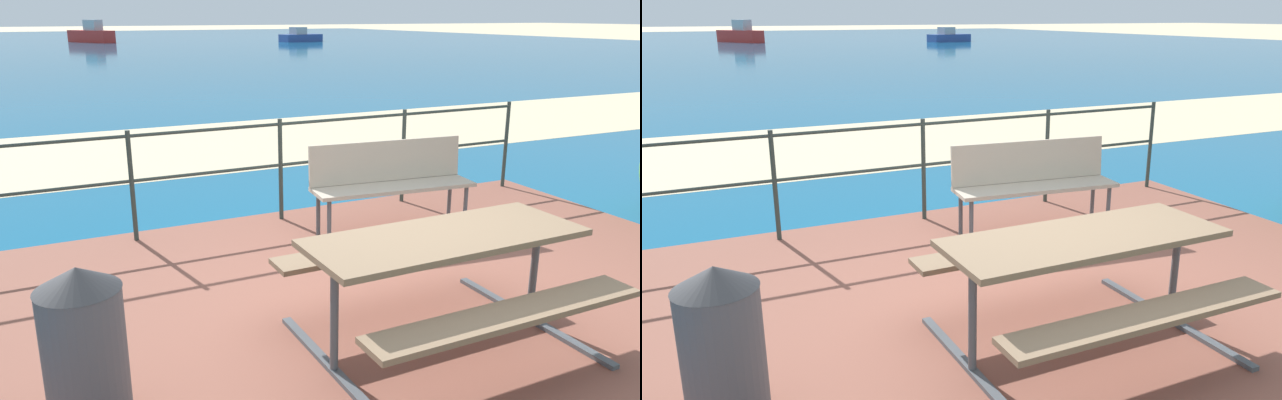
{
  "view_description": "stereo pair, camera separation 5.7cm",
  "coord_description": "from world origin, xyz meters",
  "views": [
    {
      "loc": [
        -2.34,
        -3.38,
        2.1
      ],
      "look_at": [
        -0.02,
        1.4,
        0.52
      ],
      "focal_mm": 35.21,
      "sensor_mm": 36.0,
      "label": 1
    },
    {
      "loc": [
        -2.28,
        -3.41,
        2.1
      ],
      "look_at": [
        -0.02,
        1.4,
        0.52
      ],
      "focal_mm": 35.21,
      "sensor_mm": 36.0,
      "label": 2
    }
  ],
  "objects": [
    {
      "name": "sea_water",
      "position": [
        0.0,
        40.0,
        0.01
      ],
      "size": [
        90.0,
        90.0,
        0.01
      ],
      "primitive_type": "cube",
      "color": "#145B84",
      "rests_on": "ground"
    },
    {
      "name": "picnic_table",
      "position": [
        -0.07,
        -0.47,
        0.64
      ],
      "size": [
        1.78,
        1.44,
        0.75
      ],
      "rotation": [
        0.0,
        0.0,
        0.01
      ],
      "color": "#7A6047",
      "rests_on": "patio_paving"
    },
    {
      "name": "railing_fence",
      "position": [
        0.0,
        2.37,
        0.72
      ],
      "size": [
        5.94,
        0.04,
        1.04
      ],
      "color": "#2D3833",
      "rests_on": "patio_paving"
    },
    {
      "name": "boat_far",
      "position": [
        18.6,
        43.35,
        0.39
      ],
      "size": [
        3.91,
        1.97,
        1.12
      ],
      "rotation": [
        0.0,
        0.0,
        0.18
      ],
      "color": "#2D478C",
      "rests_on": "sea_water"
    },
    {
      "name": "ground_plane",
      "position": [
        0.0,
        0.0,
        0.0
      ],
      "size": [
        240.0,
        240.0,
        0.0
      ],
      "primitive_type": "plane",
      "color": "beige"
    },
    {
      "name": "beach_strip",
      "position": [
        0.0,
        6.69,
        0.01
      ],
      "size": [
        54.04,
        4.64,
        0.01
      ],
      "primitive_type": "cube",
      "rotation": [
        0.0,
        0.0,
        -0.01
      ],
      "color": "beige",
      "rests_on": "ground"
    },
    {
      "name": "patio_paving",
      "position": [
        0.0,
        0.0,
        0.03
      ],
      "size": [
        6.4,
        5.2,
        0.06
      ],
      "primitive_type": "cube",
      "color": "brown",
      "rests_on": "ground"
    },
    {
      "name": "trash_bin",
      "position": [
        -2.18,
        -0.27,
        0.48
      ],
      "size": [
        0.43,
        0.43,
        0.84
      ],
      "color": "#4C4C51",
      "rests_on": "patio_paving"
    },
    {
      "name": "boat_mid",
      "position": [
        3.43,
        49.24,
        0.59
      ],
      "size": [
        3.29,
        4.71,
        1.69
      ],
      "rotation": [
        0.0,
        0.0,
        2.1
      ],
      "color": "red",
      "rests_on": "sea_water"
    },
    {
      "name": "park_bench",
      "position": [
        0.81,
        1.57,
        0.6
      ],
      "size": [
        1.61,
        0.58,
        0.87
      ],
      "rotation": [
        0.0,
        0.0,
        -0.11
      ],
      "color": "tan",
      "rests_on": "patio_paving"
    }
  ]
}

